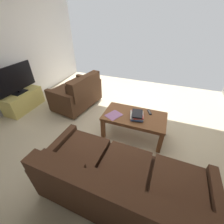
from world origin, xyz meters
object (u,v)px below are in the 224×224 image
at_px(book_stack, 137,115).
at_px(tv_stand, 23,101).
at_px(coffee_table, 134,119).
at_px(flat_tv, 15,79).
at_px(loveseat_near, 78,93).
at_px(tv_remote, 149,112).
at_px(loose_magazine, 114,115).
at_px(sofa_main, 120,185).

bearing_deg(book_stack, tv_stand, -0.72).
height_order(coffee_table, flat_tv, flat_tv).
relative_size(loveseat_near, coffee_table, 1.12).
distance_m(coffee_table, tv_remote, 0.32).
bearing_deg(loose_magazine, sofa_main, 139.93).
xyz_separation_m(sofa_main, flat_tv, (2.95, -1.27, 0.42)).
xyz_separation_m(tv_stand, book_stack, (-2.87, 0.04, 0.30)).
xyz_separation_m(tv_stand, tv_remote, (-3.06, -0.20, 0.26)).
xyz_separation_m(coffee_table, book_stack, (-0.05, 0.05, 0.12)).
bearing_deg(coffee_table, tv_stand, 0.26).
bearing_deg(book_stack, tv_remote, -128.64).
xyz_separation_m(loveseat_near, book_stack, (-1.64, 0.62, 0.16)).
relative_size(coffee_table, tv_remote, 7.01).
height_order(loveseat_near, tv_stand, loveseat_near).
bearing_deg(flat_tv, tv_remote, -176.20).
relative_size(loveseat_near, book_stack, 3.87).
xyz_separation_m(loveseat_near, loose_magazine, (-1.22, 0.70, 0.11)).
xyz_separation_m(loveseat_near, tv_remote, (-1.83, 0.39, 0.12)).
distance_m(loveseat_near, tv_remote, 1.87).
xyz_separation_m(sofa_main, book_stack, (0.08, -1.23, 0.16)).
relative_size(sofa_main, tv_remote, 12.50).
height_order(loveseat_near, tv_remote, loveseat_near).
height_order(sofa_main, loose_magazine, sofa_main).
relative_size(coffee_table, loose_magazine, 4.14).
bearing_deg(coffee_table, sofa_main, 95.85).
height_order(flat_tv, tv_remote, flat_tv).
relative_size(sofa_main, book_stack, 6.19).
height_order(sofa_main, tv_remote, sofa_main).
relative_size(sofa_main, loveseat_near, 1.60).
bearing_deg(loveseat_near, book_stack, 159.13).
bearing_deg(book_stack, coffee_table, -42.44).
bearing_deg(tv_stand, tv_remote, -176.24).
bearing_deg(sofa_main, coffee_table, -84.15).
bearing_deg(flat_tv, tv_stand, -73.82).
height_order(tv_stand, tv_remote, tv_remote).
relative_size(loveseat_near, loose_magazine, 4.62).
height_order(coffee_table, book_stack, book_stack).
bearing_deg(tv_remote, book_stack, 51.36).
bearing_deg(flat_tv, coffee_table, -179.70).
xyz_separation_m(sofa_main, coffee_table, (0.13, -1.28, 0.04)).
xyz_separation_m(book_stack, tv_remote, (-0.19, -0.24, -0.04)).
relative_size(flat_tv, book_stack, 3.06).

